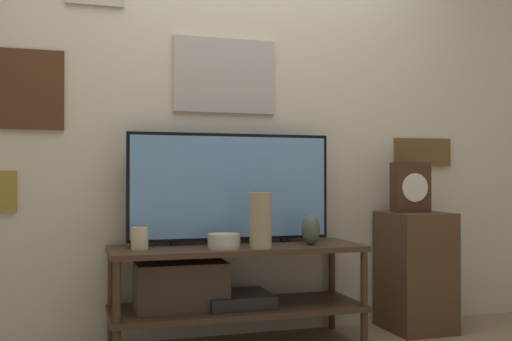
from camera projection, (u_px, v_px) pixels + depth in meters
name	position (u px, v px, depth m)	size (l,w,h in m)	color
wall_back	(223.00, 108.00, 3.59)	(6.40, 0.08, 2.70)	beige
media_console	(216.00, 284.00, 3.27)	(1.39, 0.49, 0.56)	#422D1E
television	(231.00, 187.00, 3.41)	(1.17, 0.05, 0.63)	black
vase_wide_bowl	(224.00, 241.00, 3.17)	(0.17, 0.17, 0.08)	beige
vase_tall_ceramic	(261.00, 221.00, 3.16)	(0.12, 0.12, 0.30)	tan
vase_urn_stoneware	(311.00, 230.00, 3.35)	(0.10, 0.11, 0.17)	#4C5647
candle_jar	(140.00, 238.00, 3.15)	(0.09, 0.09, 0.11)	beige
side_table	(415.00, 271.00, 3.68)	(0.36, 0.41, 0.72)	#513823
mantel_clock	(410.00, 187.00, 3.68)	(0.23, 0.11, 0.31)	#422819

